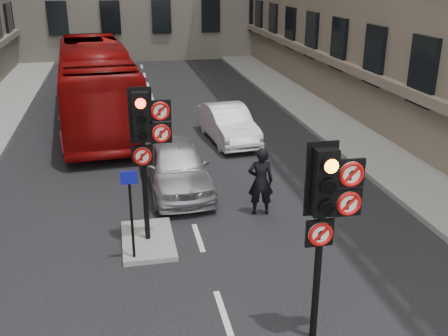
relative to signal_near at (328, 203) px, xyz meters
name	(u,v)px	position (x,y,z in m)	size (l,w,h in m)	color
pavement_right	(353,133)	(5.71, 11.01, -2.50)	(3.00, 50.00, 0.16)	gray
centre_island	(148,240)	(-2.69, 4.01, -2.52)	(1.20, 2.00, 0.12)	gray
signal_near	(328,203)	(0.00, 0.00, 0.00)	(0.91, 0.40, 3.58)	black
signal_far	(146,133)	(-2.60, 4.00, 0.12)	(0.91, 0.40, 3.58)	black
car_silver	(176,166)	(-1.64, 7.09, -1.85)	(1.72, 4.28, 1.46)	#9B9DA2
car_white	(228,124)	(0.80, 11.31, -1.92)	(1.39, 4.00, 1.32)	white
car_pink	(85,120)	(-4.42, 12.79, -1.89)	(1.93, 4.75, 1.38)	#EE467D
bus_red	(96,84)	(-3.99, 14.83, -0.97)	(2.72, 11.60, 3.23)	maroon
motorcycle	(172,167)	(-1.73, 7.52, -2.06)	(0.49, 1.75, 1.05)	black
motorcyclist	(261,181)	(0.32, 5.01, -1.67)	(0.67, 0.44, 1.82)	black
info_sign	(131,203)	(-3.04, 3.19, -1.15)	(0.35, 0.10, 2.04)	black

